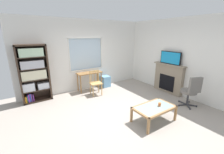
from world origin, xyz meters
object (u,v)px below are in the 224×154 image
at_px(desk_under_window, 90,76).
at_px(bookshelf, 33,72).
at_px(fireplace, 168,78).
at_px(tv, 170,58).
at_px(plastic_drawer_unit, 105,81).
at_px(sippy_cup, 160,104).
at_px(office_chair, 191,90).
at_px(coffee_table, 154,109).
at_px(wooden_chair, 96,83).

bearing_deg(desk_under_window, bookshelf, 176.88).
distance_m(bookshelf, fireplace, 4.87).
bearing_deg(bookshelf, tv, -24.11).
relative_size(plastic_drawer_unit, tv, 0.56).
height_order(tv, sippy_cup, tv).
bearing_deg(tv, desk_under_window, 142.84).
relative_size(tv, office_chair, 0.84).
distance_m(desk_under_window, plastic_drawer_unit, 0.85).
relative_size(fireplace, coffee_table, 1.19).
distance_m(bookshelf, tv, 4.84).
xyz_separation_m(fireplace, office_chair, (-0.49, -1.17, -0.01)).
bearing_deg(coffee_table, tv, 28.42).
xyz_separation_m(wooden_chair, plastic_drawer_unit, (0.75, 0.56, -0.23)).
distance_m(wooden_chair, tv, 2.95).
bearing_deg(coffee_table, plastic_drawer_unit, 83.97).
distance_m(bookshelf, wooden_chair, 2.12).
bearing_deg(wooden_chair, office_chair, -51.62).
distance_m(desk_under_window, fireplace, 3.10).
bearing_deg(tv, bookshelf, 155.89).
xyz_separation_m(plastic_drawer_unit, tv, (1.71, -1.92, 1.13)).
bearing_deg(desk_under_window, coffee_table, -81.69).
bearing_deg(desk_under_window, plastic_drawer_unit, 3.81).
distance_m(plastic_drawer_unit, sippy_cup, 3.07).
distance_m(tv, coffee_table, 2.52).
relative_size(bookshelf, tv, 2.28).
height_order(desk_under_window, sippy_cup, desk_under_window).
relative_size(bookshelf, fireplace, 1.50).
bearing_deg(tv, plastic_drawer_unit, 131.77).
xyz_separation_m(bookshelf, coffee_table, (2.38, -3.07, -0.66)).
height_order(bookshelf, office_chair, bookshelf).
relative_size(desk_under_window, coffee_table, 0.93).
distance_m(bookshelf, office_chair, 5.06).
bearing_deg(wooden_chair, bookshelf, 162.31).
bearing_deg(office_chair, sippy_cup, 178.93).
bearing_deg(sippy_cup, tv, 31.17).
height_order(wooden_chair, office_chair, office_chair).
relative_size(office_chair, sippy_cup, 11.11).
distance_m(office_chair, coffee_table, 1.58).
distance_m(wooden_chair, plastic_drawer_unit, 0.97).
bearing_deg(wooden_chair, coffee_table, -80.00).
bearing_deg(wooden_chair, sippy_cup, -76.95).
bearing_deg(tv, sippy_cup, -148.83).
bearing_deg(office_chair, fireplace, 67.41).
bearing_deg(sippy_cup, plastic_drawer_unit, 86.76).
relative_size(plastic_drawer_unit, coffee_table, 0.44).
relative_size(fireplace, tv, 1.52).
bearing_deg(fireplace, coffee_table, -151.79).
xyz_separation_m(desk_under_window, sippy_cup, (0.58, -3.01, -0.16)).
bearing_deg(plastic_drawer_unit, coffee_table, -96.03).
bearing_deg(plastic_drawer_unit, bookshelf, 178.81).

